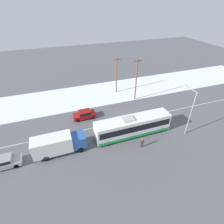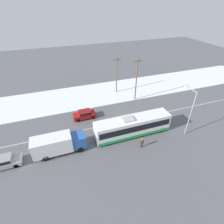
{
  "view_description": "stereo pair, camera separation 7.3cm",
  "coord_description": "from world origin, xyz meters",
  "px_view_note": "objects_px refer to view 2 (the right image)",
  "views": [
    {
      "loc": [
        -11.62,
        -22.95,
        18.83
      ],
      "look_at": [
        -2.9,
        1.54,
        1.4
      ],
      "focal_mm": 28.0,
      "sensor_mm": 36.0,
      "label": 1
    },
    {
      "loc": [
        -11.55,
        -22.98,
        18.83
      ],
      "look_at": [
        -2.9,
        1.54,
        1.4
      ],
      "focal_mm": 28.0,
      "sensor_mm": 36.0,
      "label": 2
    }
  ],
  "objects_px": {
    "city_bus": "(133,126)",
    "utility_pole_snowlot": "(117,75)",
    "pedestrian_at_stop": "(142,142)",
    "streetlamp": "(190,107)",
    "utility_pole_roadside": "(136,80)",
    "parked_car_near_truck": "(4,161)",
    "sedan_car": "(85,114)",
    "box_truck": "(58,144)"
  },
  "relations": [
    {
      "from": "city_bus",
      "to": "utility_pole_snowlot",
      "type": "distance_m",
      "value": 15.17
    },
    {
      "from": "utility_pole_roadside",
      "to": "box_truck",
      "type": "bearing_deg",
      "value": -148.79
    },
    {
      "from": "city_bus",
      "to": "parked_car_near_truck",
      "type": "bearing_deg",
      "value": -179.28
    },
    {
      "from": "streetlamp",
      "to": "utility_pole_snowlot",
      "type": "height_order",
      "value": "utility_pole_snowlot"
    },
    {
      "from": "parked_car_near_truck",
      "to": "box_truck",
      "type": "bearing_deg",
      "value": 1.16
    },
    {
      "from": "utility_pole_roadside",
      "to": "sedan_car",
      "type": "bearing_deg",
      "value": -164.98
    },
    {
      "from": "sedan_car",
      "to": "utility_pole_snowlot",
      "type": "height_order",
      "value": "utility_pole_snowlot"
    },
    {
      "from": "box_truck",
      "to": "sedan_car",
      "type": "bearing_deg",
      "value": 53.68
    },
    {
      "from": "parked_car_near_truck",
      "to": "pedestrian_at_stop",
      "type": "distance_m",
      "value": 18.74
    },
    {
      "from": "sedan_car",
      "to": "streetlamp",
      "type": "distance_m",
      "value": 17.66
    },
    {
      "from": "sedan_car",
      "to": "utility_pole_roadside",
      "type": "distance_m",
      "value": 12.64
    },
    {
      "from": "box_truck",
      "to": "sedan_car",
      "type": "relative_size",
      "value": 1.82
    },
    {
      "from": "utility_pole_roadside",
      "to": "pedestrian_at_stop",
      "type": "bearing_deg",
      "value": -111.68
    },
    {
      "from": "utility_pole_roadside",
      "to": "utility_pole_snowlot",
      "type": "distance_m",
      "value": 5.24
    },
    {
      "from": "sedan_car",
      "to": "parked_car_near_truck",
      "type": "bearing_deg",
      "value": 30.73
    },
    {
      "from": "city_bus",
      "to": "utility_pole_snowlot",
      "type": "relative_size",
      "value": 1.5
    },
    {
      "from": "pedestrian_at_stop",
      "to": "streetlamp",
      "type": "relative_size",
      "value": 0.22
    },
    {
      "from": "box_truck",
      "to": "streetlamp",
      "type": "height_order",
      "value": "streetlamp"
    },
    {
      "from": "box_truck",
      "to": "parked_car_near_truck",
      "type": "height_order",
      "value": "box_truck"
    },
    {
      "from": "parked_car_near_truck",
      "to": "sedan_car",
      "type": "bearing_deg",
      "value": 30.73
    },
    {
      "from": "pedestrian_at_stop",
      "to": "utility_pole_roadside",
      "type": "xyz_separation_m",
      "value": [
        5.27,
        13.26,
        3.62
      ]
    },
    {
      "from": "city_bus",
      "to": "sedan_car",
      "type": "distance_m",
      "value": 9.45
    },
    {
      "from": "city_bus",
      "to": "pedestrian_at_stop",
      "type": "xyz_separation_m",
      "value": [
        0.06,
        -3.15,
        -0.6
      ]
    },
    {
      "from": "pedestrian_at_stop",
      "to": "parked_car_near_truck",
      "type": "bearing_deg",
      "value": 171.04
    },
    {
      "from": "utility_pole_snowlot",
      "to": "utility_pole_roadside",
      "type": "bearing_deg",
      "value": -60.92
    },
    {
      "from": "box_truck",
      "to": "utility_pole_snowlot",
      "type": "distance_m",
      "value": 20.73
    },
    {
      "from": "box_truck",
      "to": "utility_pole_snowlot",
      "type": "bearing_deg",
      "value": 45.92
    },
    {
      "from": "pedestrian_at_stop",
      "to": "sedan_car",
      "type": "bearing_deg",
      "value": 122.11
    },
    {
      "from": "utility_pole_snowlot",
      "to": "sedan_car",
      "type": "bearing_deg",
      "value": -139.79
    },
    {
      "from": "city_bus",
      "to": "pedestrian_at_stop",
      "type": "height_order",
      "value": "city_bus"
    },
    {
      "from": "city_bus",
      "to": "pedestrian_at_stop",
      "type": "bearing_deg",
      "value": -88.84
    },
    {
      "from": "streetlamp",
      "to": "utility_pole_roadside",
      "type": "xyz_separation_m",
      "value": [
        -2.83,
        12.44,
        -0.15
      ]
    },
    {
      "from": "city_bus",
      "to": "parked_car_near_truck",
      "type": "relative_size",
      "value": 3.02
    },
    {
      "from": "box_truck",
      "to": "pedestrian_at_stop",
      "type": "distance_m",
      "value": 11.98
    },
    {
      "from": "sedan_car",
      "to": "pedestrian_at_stop",
      "type": "height_order",
      "value": "pedestrian_at_stop"
    },
    {
      "from": "streetlamp",
      "to": "sedan_car",
      "type": "bearing_deg",
      "value": 147.22
    },
    {
      "from": "sedan_car",
      "to": "pedestrian_at_stop",
      "type": "bearing_deg",
      "value": 122.11
    },
    {
      "from": "box_truck",
      "to": "sedan_car",
      "type": "height_order",
      "value": "box_truck"
    },
    {
      "from": "city_bus",
      "to": "streetlamp",
      "type": "distance_m",
      "value": 9.06
    },
    {
      "from": "parked_car_near_truck",
      "to": "streetlamp",
      "type": "distance_m",
      "value": 26.99
    },
    {
      "from": "pedestrian_at_stop",
      "to": "utility_pole_snowlot",
      "type": "xyz_separation_m",
      "value": [
        2.73,
        17.83,
        3.21
      ]
    },
    {
      "from": "city_bus",
      "to": "utility_pole_roadside",
      "type": "height_order",
      "value": "utility_pole_roadside"
    }
  ]
}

